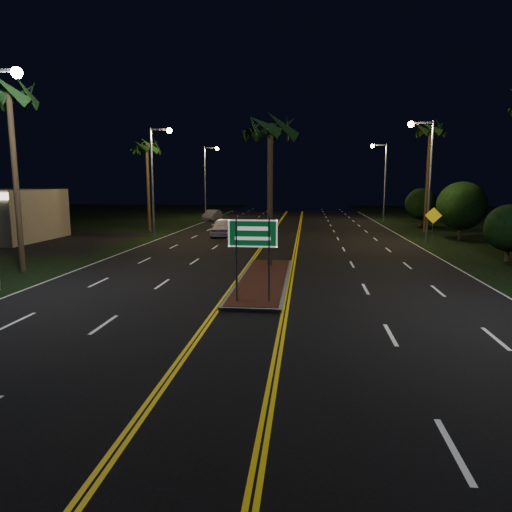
# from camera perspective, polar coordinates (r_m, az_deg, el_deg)

# --- Properties ---
(ground) EXTENTS (120.00, 120.00, 0.00)m
(ground) POSITION_cam_1_polar(r_m,az_deg,el_deg) (14.37, -1.74, -9.17)
(ground) COLOR black
(ground) RESTS_ON ground
(median_island) EXTENTS (2.25, 10.25, 0.17)m
(median_island) POSITION_cam_1_polar(r_m,az_deg,el_deg) (21.06, 0.94, -3.00)
(median_island) COLOR gray
(median_island) RESTS_ON ground
(highway_sign) EXTENTS (1.80, 0.08, 3.20)m
(highway_sign) POSITION_cam_1_polar(r_m,az_deg,el_deg) (16.55, -0.42, 1.82)
(highway_sign) COLOR gray
(highway_sign) RESTS_ON ground
(streetlight_left_mid) EXTENTS (1.91, 0.44, 9.00)m
(streetlight_left_mid) POSITION_cam_1_polar(r_m,az_deg,el_deg) (39.56, -12.35, 10.58)
(streetlight_left_mid) COLOR gray
(streetlight_left_mid) RESTS_ON ground
(streetlight_left_far) EXTENTS (1.91, 0.44, 9.00)m
(streetlight_left_far) POSITION_cam_1_polar(r_m,az_deg,el_deg) (58.87, -6.05, 10.19)
(streetlight_left_far) COLOR gray
(streetlight_left_far) RESTS_ON ground
(streetlight_right_mid) EXTENTS (1.91, 0.44, 9.00)m
(streetlight_right_mid) POSITION_cam_1_polar(r_m,az_deg,el_deg) (36.56, 20.43, 10.36)
(streetlight_right_mid) COLOR gray
(streetlight_right_mid) RESTS_ON ground
(streetlight_right_far) EXTENTS (1.91, 0.44, 9.00)m
(streetlight_right_far) POSITION_cam_1_polar(r_m,az_deg,el_deg) (56.19, 15.48, 9.97)
(streetlight_right_far) COLOR gray
(streetlight_right_far) RESTS_ON ground
(palm_median) EXTENTS (2.40, 2.40, 8.30)m
(palm_median) POSITION_cam_1_polar(r_m,az_deg,el_deg) (24.24, 1.80, 15.68)
(palm_median) COLOR #382819
(palm_median) RESTS_ON ground
(palm_left_near) EXTENTS (2.40, 2.40, 9.80)m
(palm_left_near) POSITION_cam_1_polar(r_m,az_deg,el_deg) (26.23, -28.53, 17.21)
(palm_left_near) COLOR #382819
(palm_left_near) RESTS_ON ground
(palm_left_far) EXTENTS (2.40, 2.40, 8.80)m
(palm_left_far) POSITION_cam_1_polar(r_m,az_deg,el_deg) (44.16, -13.51, 13.08)
(palm_left_far) COLOR #382819
(palm_left_far) RESTS_ON ground
(palm_right_far) EXTENTS (2.40, 2.40, 10.30)m
(palm_right_far) POSITION_cam_1_polar(r_m,az_deg,el_deg) (45.08, 20.96, 14.44)
(palm_right_far) COLOR #382819
(palm_right_far) RESTS_ON ground
(shrub_near) EXTENTS (2.70, 2.70, 3.30)m
(shrub_near) POSITION_cam_1_polar(r_m,az_deg,el_deg) (29.94, 29.09, 3.07)
(shrub_near) COLOR #382819
(shrub_near) RESTS_ON ground
(shrub_mid) EXTENTS (3.78, 3.78, 4.62)m
(shrub_mid) POSITION_cam_1_polar(r_m,az_deg,el_deg) (39.43, 24.29, 5.73)
(shrub_mid) COLOR #382819
(shrub_mid) RESTS_ON ground
(shrub_far) EXTENTS (3.24, 3.24, 3.96)m
(shrub_far) POSITION_cam_1_polar(r_m,az_deg,el_deg) (50.95, 19.93, 6.14)
(shrub_far) COLOR #382819
(shrub_far) RESTS_ON ground
(car_near) EXTENTS (2.52, 5.41, 1.77)m
(car_near) POSITION_cam_1_polar(r_m,az_deg,el_deg) (39.29, -4.14, 3.81)
(car_near) COLOR white
(car_near) RESTS_ON ground
(car_far) EXTENTS (2.44, 4.66, 1.49)m
(car_far) POSITION_cam_1_polar(r_m,az_deg,el_deg) (55.77, -5.51, 5.21)
(car_far) COLOR #AEAFB8
(car_far) RESTS_ON ground
(warning_sign) EXTENTS (1.14, 0.28, 2.78)m
(warning_sign) POSITION_cam_1_polar(r_m,az_deg,el_deg) (35.29, 21.27, 4.16)
(warning_sign) COLOR gray
(warning_sign) RESTS_ON ground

